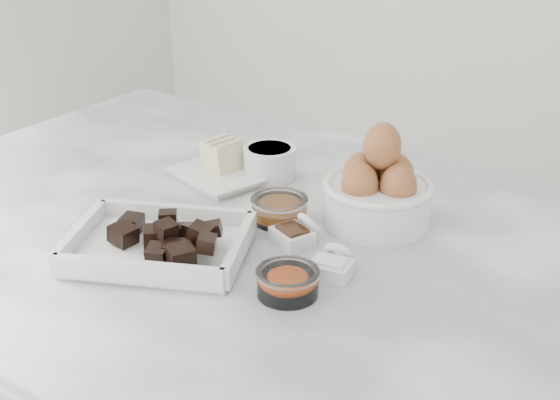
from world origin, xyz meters
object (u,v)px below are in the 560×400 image
at_px(chocolate_dish, 158,239).
at_px(salt_spoon, 333,264).
at_px(sugar_ramekin, 270,161).
at_px(egg_bowl, 378,191).
at_px(butter_plate, 226,166).
at_px(honey_bowl, 279,208).
at_px(zest_bowl, 288,281).
at_px(vanilla_spoon, 296,233).

xyz_separation_m(chocolate_dish, salt_spoon, (0.21, 0.09, -0.01)).
relative_size(chocolate_dish, salt_spoon, 4.08).
height_order(sugar_ramekin, egg_bowl, egg_bowl).
height_order(butter_plate, honey_bowl, butter_plate).
height_order(zest_bowl, vanilla_spoon, vanilla_spoon).
distance_m(egg_bowl, zest_bowl, 0.23).
height_order(butter_plate, salt_spoon, butter_plate).
distance_m(zest_bowl, salt_spoon, 0.08).
xyz_separation_m(chocolate_dish, zest_bowl, (0.19, 0.02, -0.01)).
bearing_deg(zest_bowl, chocolate_dish, -174.96).
distance_m(honey_bowl, vanilla_spoon, 0.07).
relative_size(sugar_ramekin, zest_bowl, 1.08).
bearing_deg(vanilla_spoon, butter_plate, 151.05).
bearing_deg(honey_bowl, egg_bowl, 32.35).
bearing_deg(salt_spoon, honey_bowl, 149.24).
bearing_deg(salt_spoon, butter_plate, 151.54).
bearing_deg(salt_spoon, vanilla_spoon, 152.84).
distance_m(chocolate_dish, vanilla_spoon, 0.18).
relative_size(chocolate_dish, vanilla_spoon, 3.64).
relative_size(butter_plate, sugar_ramekin, 2.09).
distance_m(sugar_ramekin, vanilla_spoon, 0.22).
distance_m(chocolate_dish, egg_bowl, 0.31).
bearing_deg(zest_bowl, egg_bowl, 91.44).
bearing_deg(egg_bowl, zest_bowl, -88.56).
bearing_deg(honey_bowl, vanilla_spoon, -35.65).
relative_size(chocolate_dish, zest_bowl, 3.57).
bearing_deg(zest_bowl, honey_bowl, 127.89).
bearing_deg(salt_spoon, egg_bowl, 98.47).
distance_m(sugar_ramekin, honey_bowl, 0.16).
bearing_deg(butter_plate, honey_bowl, -26.34).
distance_m(butter_plate, vanilla_spoon, 0.24).
distance_m(chocolate_dish, honey_bowl, 0.19).
relative_size(butter_plate, vanilla_spoon, 2.30).
height_order(sugar_ramekin, zest_bowl, sugar_ramekin).
xyz_separation_m(chocolate_dish, honey_bowl, (0.07, 0.17, -0.01)).
distance_m(butter_plate, sugar_ramekin, 0.07).
xyz_separation_m(butter_plate, zest_bowl, (0.28, -0.23, -0.00)).
height_order(butter_plate, sugar_ramekin, butter_plate).
height_order(butter_plate, vanilla_spoon, butter_plate).
bearing_deg(sugar_ramekin, chocolate_dish, -83.56).
xyz_separation_m(honey_bowl, salt_spoon, (0.14, -0.08, -0.01)).
bearing_deg(butter_plate, egg_bowl, -0.99).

